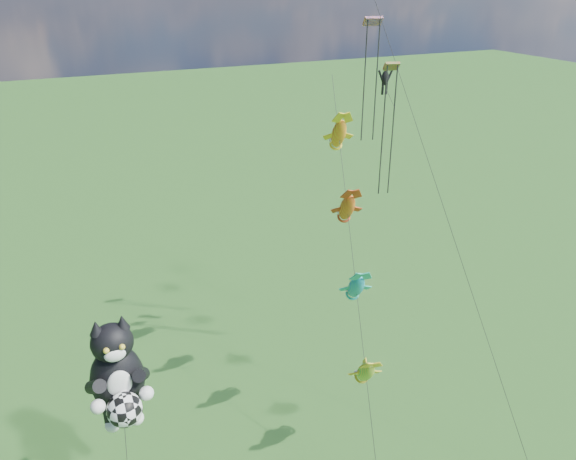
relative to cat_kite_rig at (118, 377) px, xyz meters
name	(u,v)px	position (x,y,z in m)	size (l,w,h in m)	color
cat_kite_rig	(118,377)	(0.00, 0.00, 0.00)	(2.89, 4.35, 11.33)	brown
fish_windsock_rig	(352,247)	(13.81, 2.57, 2.74)	(4.74, 15.32, 19.52)	brown
parafoil_rig	(387,86)	(18.55, 7.22, 10.72)	(2.45, 17.47, 23.86)	brown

